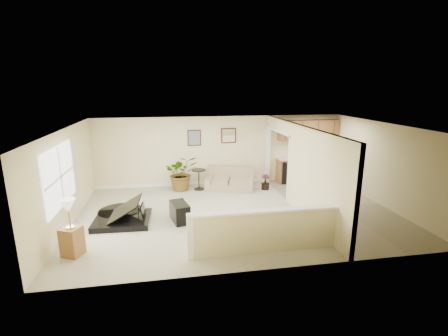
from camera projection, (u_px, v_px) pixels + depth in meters
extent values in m
plane|color=#B1A889|center=(237.00, 213.00, 9.35)|extent=(9.00, 9.00, 0.00)
cube|color=beige|center=(220.00, 151.00, 11.90)|extent=(9.00, 0.04, 2.50)
cube|color=beige|center=(271.00, 211.00, 6.17)|extent=(9.00, 0.04, 2.50)
cube|color=beige|center=(66.00, 179.00, 8.29)|extent=(0.04, 6.00, 2.50)
cube|color=beige|center=(383.00, 165.00, 9.78)|extent=(0.04, 6.00, 2.50)
cube|color=white|center=(238.00, 126.00, 8.73)|extent=(9.00, 6.00, 0.04)
cube|color=gray|center=(338.00, 206.00, 9.87)|extent=(2.70, 6.00, 0.01)
cube|color=beige|center=(317.00, 180.00, 8.19)|extent=(0.12, 3.60, 2.50)
cube|color=beige|center=(280.00, 125.00, 10.77)|extent=(0.12, 2.35, 0.40)
cube|color=beige|center=(266.00, 232.00, 7.06)|extent=(3.30, 0.12, 0.95)
cube|color=white|center=(267.00, 211.00, 6.94)|extent=(3.40, 0.22, 0.05)
cube|color=white|center=(190.00, 237.00, 6.78)|extent=(0.14, 0.14, 1.00)
cube|color=white|center=(59.00, 177.00, 7.77)|extent=(0.05, 2.15, 1.45)
cube|color=#391F14|center=(194.00, 138.00, 11.60)|extent=(0.48, 0.03, 0.58)
cube|color=#915C78|center=(194.00, 138.00, 11.58)|extent=(0.40, 0.01, 0.50)
cube|color=#391F14|center=(229.00, 136.00, 11.79)|extent=(0.55, 0.03, 0.55)
cube|color=white|center=(229.00, 136.00, 11.77)|extent=(0.46, 0.01, 0.46)
cube|color=olive|center=(307.00, 170.00, 12.36)|extent=(2.30, 0.60, 0.90)
cube|color=beige|center=(308.00, 158.00, 12.24)|extent=(2.36, 0.65, 0.04)
cube|color=black|center=(287.00, 171.00, 12.23)|extent=(0.60, 0.60, 0.84)
cube|color=olive|center=(308.00, 130.00, 12.10)|extent=(2.30, 0.35, 0.75)
cube|color=black|center=(121.00, 196.00, 8.50)|extent=(1.50, 1.31, 0.30)
cylinder|color=black|center=(118.00, 189.00, 8.99)|extent=(1.23, 1.23, 0.30)
cube|color=white|center=(154.00, 195.00, 8.65)|extent=(0.26, 1.00, 0.02)
cube|color=black|center=(116.00, 185.00, 8.51)|extent=(1.18, 1.19, 0.67)
cube|color=black|center=(180.00, 212.00, 8.73)|extent=(0.55, 0.84, 0.51)
cube|color=tan|center=(229.00, 182.00, 11.51)|extent=(1.86, 1.36, 0.47)
cube|color=tan|center=(228.00, 167.00, 11.73)|extent=(1.66, 0.66, 0.49)
cube|color=tan|center=(209.00, 174.00, 11.31)|extent=(0.45, 0.96, 0.18)
cube|color=tan|center=(250.00, 173.00, 11.55)|extent=(0.45, 0.96, 0.18)
cylinder|color=black|center=(199.00, 189.00, 11.47)|extent=(0.36, 0.36, 0.03)
cylinder|color=black|center=(199.00, 180.00, 11.39)|extent=(0.04, 0.04, 0.70)
cylinder|color=black|center=(199.00, 170.00, 11.30)|extent=(0.50, 0.50, 0.03)
cylinder|color=black|center=(182.00, 186.00, 11.41)|extent=(0.35, 0.35, 0.25)
imported|color=#195018|center=(182.00, 173.00, 11.29)|extent=(1.22, 1.09, 1.24)
cylinder|color=black|center=(265.00, 187.00, 11.46)|extent=(0.28, 0.28, 0.19)
imported|color=#195018|center=(265.00, 182.00, 11.42)|extent=(0.39, 0.39, 0.53)
cube|color=olive|center=(72.00, 241.00, 6.95)|extent=(0.50, 0.50, 0.64)
cylinder|color=gold|center=(70.00, 227.00, 6.87)|extent=(0.17, 0.17, 0.02)
cylinder|color=gold|center=(69.00, 218.00, 6.82)|extent=(0.03, 0.03, 0.43)
cone|color=beige|center=(68.00, 206.00, 6.75)|extent=(0.34, 0.34, 0.28)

